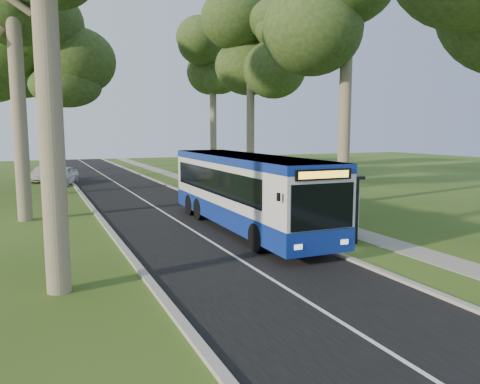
% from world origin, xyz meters
% --- Properties ---
extents(ground, '(120.00, 120.00, 0.00)m').
position_xyz_m(ground, '(0.00, 0.00, 0.00)').
color(ground, '#2E4816').
rests_on(ground, ground).
extents(road, '(7.00, 100.00, 0.02)m').
position_xyz_m(road, '(-3.50, 10.00, 0.01)').
color(road, black).
rests_on(road, ground).
extents(kerb_east, '(0.25, 100.00, 0.12)m').
position_xyz_m(kerb_east, '(0.00, 10.00, 0.06)').
color(kerb_east, '#9E9B93').
rests_on(kerb_east, ground).
extents(kerb_west, '(0.25, 100.00, 0.12)m').
position_xyz_m(kerb_west, '(-7.00, 10.00, 0.06)').
color(kerb_west, '#9E9B93').
rests_on(kerb_west, ground).
extents(centre_line, '(0.12, 100.00, 0.00)m').
position_xyz_m(centre_line, '(-3.50, 10.00, 0.02)').
color(centre_line, white).
rests_on(centre_line, road).
extents(footpath, '(1.50, 100.00, 0.02)m').
position_xyz_m(footpath, '(3.00, 10.00, 0.01)').
color(footpath, gray).
rests_on(footpath, ground).
extents(bus, '(2.88, 12.94, 3.42)m').
position_xyz_m(bus, '(-1.20, 1.53, 1.77)').
color(bus, silver).
rests_on(bus, ground).
extents(bus_stop_sign, '(0.16, 0.38, 2.79)m').
position_xyz_m(bus_stop_sign, '(0.30, -0.25, 1.72)').
color(bus_stop_sign, gray).
rests_on(bus_stop_sign, ground).
extents(bus_shelter, '(2.70, 3.60, 2.75)m').
position_xyz_m(bus_shelter, '(1.72, -1.76, 1.95)').
color(bus_shelter, black).
rests_on(bus_shelter, ground).
extents(litter_bin, '(0.58, 0.58, 1.02)m').
position_xyz_m(litter_bin, '(1.65, 5.42, 0.52)').
color(litter_bin, black).
rests_on(litter_bin, ground).
extents(car_white, '(3.26, 4.94, 1.56)m').
position_xyz_m(car_white, '(-7.85, 24.12, 0.78)').
color(car_white, white).
rests_on(car_white, ground).
extents(car_silver, '(2.96, 4.31, 1.34)m').
position_xyz_m(car_silver, '(-9.14, 27.18, 0.67)').
color(car_silver, '#A5A6AC').
rests_on(car_silver, ground).
extents(tree_west_c, '(5.20, 5.20, 12.96)m').
position_xyz_m(tree_west_c, '(-9.00, 18.00, 9.61)').
color(tree_west_c, '#7A6B56').
rests_on(tree_west_c, ground).
extents(tree_west_d, '(5.20, 5.20, 16.14)m').
position_xyz_m(tree_west_d, '(-11.00, 28.00, 11.94)').
color(tree_west_d, '#7A6B56').
rests_on(tree_west_d, ground).
extents(tree_west_e, '(5.20, 5.20, 13.95)m').
position_xyz_m(tree_west_e, '(-8.50, 38.00, 10.34)').
color(tree_west_e, '#7A6B56').
rests_on(tree_west_e, ground).
extents(tree_east_c, '(5.20, 5.20, 14.72)m').
position_xyz_m(tree_east_c, '(6.80, 18.00, 10.91)').
color(tree_east_c, '#7A6B56').
rests_on(tree_east_c, ground).
extents(tree_east_d, '(5.20, 5.20, 16.11)m').
position_xyz_m(tree_east_d, '(8.00, 30.00, 11.92)').
color(tree_east_d, '#7A6B56').
rests_on(tree_east_d, ground).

